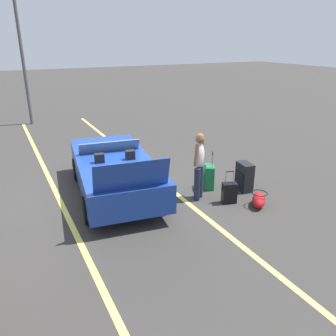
{
  "coord_description": "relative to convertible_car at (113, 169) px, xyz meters",
  "views": [
    {
      "loc": [
        -7.61,
        2.4,
        3.68
      ],
      "look_at": [
        -0.77,
        -1.11,
        0.75
      ],
      "focal_mm": 36.37,
      "sensor_mm": 36.0,
      "label": 1
    }
  ],
  "objects": [
    {
      "name": "ground_plane",
      "position": [
        -0.2,
        0.03,
        -0.59
      ],
      "size": [
        80.0,
        80.0,
        0.0
      ],
      "primitive_type": "plane",
      "color": "#383533"
    },
    {
      "name": "lot_line_near",
      "position": [
        -0.2,
        -1.32,
        -0.59
      ],
      "size": [
        18.0,
        0.12,
        0.01
      ],
      "primitive_type": "cube",
      "color": "#EAE066",
      "rests_on": "ground_plane"
    },
    {
      "name": "lot_line_mid",
      "position": [
        -0.2,
        1.38,
        -0.59
      ],
      "size": [
        18.0,
        0.12,
        0.01
      ],
      "primitive_type": "cube",
      "color": "#EAE066",
      "rests_on": "ground_plane"
    },
    {
      "name": "convertible_car",
      "position": [
        0.0,
        0.0,
        0.0
      ],
      "size": [
        4.34,
        2.3,
        1.53
      ],
      "rotation": [
        0.0,
        0.0,
        -0.14
      ],
      "color": "navy",
      "rests_on": "ground_plane"
    },
    {
      "name": "suitcase_large_black",
      "position": [
        -1.53,
        -2.99,
        -0.22
      ],
      "size": [
        0.51,
        0.36,
        0.74
      ],
      "rotation": [
        0.0,
        0.0,
        1.43
      ],
      "color": "black",
      "rests_on": "ground_plane"
    },
    {
      "name": "suitcase_medium_bright",
      "position": [
        -1.0,
        -2.25,
        -0.28
      ],
      "size": [
        0.47,
        0.4,
        0.98
      ],
      "rotation": [
        0.0,
        0.0,
        1.07
      ],
      "color": "#19723F",
      "rests_on": "ground_plane"
    },
    {
      "name": "suitcase_small_carryon",
      "position": [
        -1.94,
        -2.22,
        -0.34
      ],
      "size": [
        0.3,
        0.39,
        0.79
      ],
      "rotation": [
        0.0,
        0.0,
        2.82
      ],
      "color": "black",
      "rests_on": "ground_plane"
    },
    {
      "name": "duffel_bag",
      "position": [
        -2.4,
        -2.73,
        -0.43
      ],
      "size": [
        0.67,
        0.65,
        0.34
      ],
      "rotation": [
        0.0,
        0.0,
        5.54
      ],
      "color": "red",
      "rests_on": "ground_plane"
    },
    {
      "name": "traveler_person",
      "position": [
        -1.41,
        -1.68,
        0.34
      ],
      "size": [
        0.44,
        0.53,
        1.65
      ],
      "rotation": [
        0.0,
        0.0,
        0.67
      ],
      "color": "#1E2338",
      "rests_on": "ground_plane"
    },
    {
      "name": "parking_lamp_post",
      "position": [
        8.75,
        1.0,
        2.63
      ],
      "size": [
        0.5,
        0.24,
        5.6
      ],
      "color": "#4C4C51",
      "rests_on": "ground_plane"
    }
  ]
}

